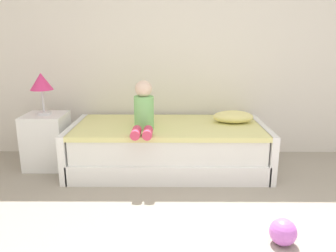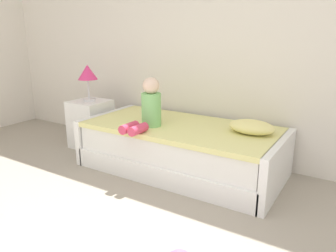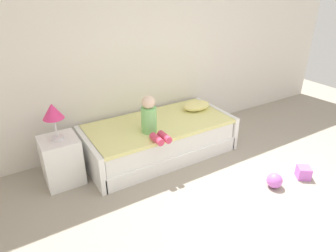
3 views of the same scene
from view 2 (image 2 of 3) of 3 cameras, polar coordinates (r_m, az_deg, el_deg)
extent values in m
cube|color=silver|center=(3.66, 12.43, 16.05)|extent=(7.20, 0.10, 2.90)
cube|color=white|center=(3.53, 2.16, -6.08)|extent=(2.00, 1.00, 0.20)
cube|color=white|center=(3.45, 2.20, -2.61)|extent=(1.94, 0.94, 0.25)
cube|color=#E5E08C|center=(3.40, 2.23, -0.22)|extent=(1.98, 0.98, 0.05)
cube|color=white|center=(4.05, -10.44, -1.12)|extent=(0.07, 1.00, 0.50)
cube|color=white|center=(3.13, 18.72, -6.96)|extent=(0.07, 1.00, 0.50)
cube|color=white|center=(4.29, -13.33, 0.38)|extent=(0.44, 0.44, 0.60)
cylinder|color=silver|center=(4.22, -13.61, 4.50)|extent=(0.15, 0.15, 0.03)
cylinder|color=silver|center=(4.19, -13.73, 6.31)|extent=(0.02, 0.02, 0.24)
cone|color=#E5387A|center=(4.16, -13.92, 9.15)|extent=(0.24, 0.24, 0.18)
cylinder|color=#7FC672|center=(3.33, -2.94, 2.89)|extent=(0.20, 0.20, 0.34)
sphere|color=beige|center=(3.28, -3.00, 7.08)|extent=(0.17, 0.17, 0.17)
cylinder|color=#D83F60|center=(3.16, -6.82, -0.27)|extent=(0.09, 0.22, 0.09)
cylinder|color=#D83F60|center=(3.10, -5.23, -0.58)|extent=(0.09, 0.22, 0.09)
ellipsoid|color=#F2E58C|center=(3.19, 14.43, -0.16)|extent=(0.44, 0.30, 0.13)
camera|label=1|loc=(1.72, -80.04, 1.78)|focal=35.56mm
camera|label=3|loc=(3.59, -69.87, 20.24)|focal=31.87mm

